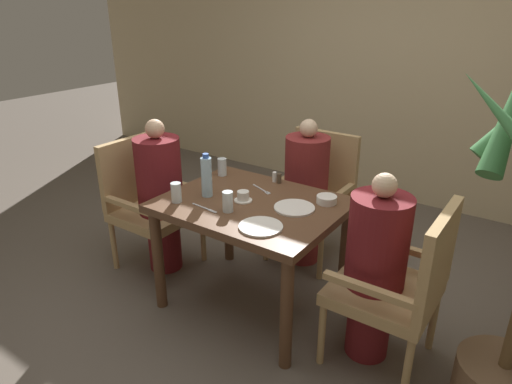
{
  "coord_description": "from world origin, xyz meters",
  "views": [
    {
      "loc": [
        1.47,
        -2.07,
        1.87
      ],
      "look_at": [
        0.0,
        0.04,
        0.79
      ],
      "focal_mm": 32.0,
      "sensor_mm": 36.0,
      "label": 1
    }
  ],
  "objects": [
    {
      "name": "wall_back",
      "position": [
        0.0,
        2.31,
        1.4
      ],
      "size": [
        8.0,
        0.06,
        2.8
      ],
      "color": "#C6B289",
      "rests_on": "ground_plane"
    },
    {
      "name": "pepper_shaker",
      "position": [
        -0.03,
        0.36,
        0.77
      ],
      "size": [
        0.03,
        0.03,
        0.07
      ],
      "color": "#4C3D2D",
      "rests_on": "dining_table"
    },
    {
      "name": "diner_in_right_chair",
      "position": [
        0.8,
        0.0,
        0.56
      ],
      "size": [
        0.32,
        0.32,
        1.1
      ],
      "color": "maroon",
      "rests_on": "ground_plane"
    },
    {
      "name": "fork_beside_plate",
      "position": [
        -0.05,
        0.19,
        0.74
      ],
      "size": [
        0.18,
        0.09,
        0.0
      ],
      "color": "silver",
      "rests_on": "dining_table"
    },
    {
      "name": "glass_tall_mid",
      "position": [
        -0.38,
        -0.26,
        0.8
      ],
      "size": [
        0.06,
        0.06,
        0.12
      ],
      "color": "silver",
      "rests_on": "dining_table"
    },
    {
      "name": "glass_tall_far",
      "position": [
        -0.44,
        0.26,
        0.8
      ],
      "size": [
        0.06,
        0.06,
        0.12
      ],
      "color": "silver",
      "rests_on": "dining_table"
    },
    {
      "name": "water_bottle",
      "position": [
        -0.29,
        -0.08,
        0.87
      ],
      "size": [
        0.07,
        0.07,
        0.28
      ],
      "color": "#A3C6DB",
      "rests_on": "dining_table"
    },
    {
      "name": "diner_in_far_chair",
      "position": [
        -0.0,
        0.69,
        0.57
      ],
      "size": [
        0.32,
        0.32,
        1.12
      ],
      "color": "maroon",
      "rests_on": "ground_plane"
    },
    {
      "name": "plate_main_left",
      "position": [
        0.24,
        -0.25,
        0.75
      ],
      "size": [
        0.24,
        0.24,
        0.01
      ],
      "color": "white",
      "rests_on": "dining_table"
    },
    {
      "name": "bowl_small",
      "position": [
        0.38,
        0.24,
        0.76
      ],
      "size": [
        0.12,
        0.12,
        0.05
      ],
      "color": "white",
      "rests_on": "dining_table"
    },
    {
      "name": "plate_main_right",
      "position": [
        0.26,
        0.06,
        0.75
      ],
      "size": [
        0.24,
        0.24,
        0.01
      ],
      "color": "white",
      "rests_on": "dining_table"
    },
    {
      "name": "chair_far_side",
      "position": [
        0.0,
        0.84,
        0.52
      ],
      "size": [
        0.53,
        0.53,
        0.96
      ],
      "color": "tan",
      "rests_on": "ground_plane"
    },
    {
      "name": "knife_beside_plate",
      "position": [
        -0.17,
        -0.24,
        0.74
      ],
      "size": [
        0.2,
        0.03,
        0.0
      ],
      "color": "silver",
      "rests_on": "dining_table"
    },
    {
      "name": "ground_plane",
      "position": [
        0.0,
        0.0,
        0.0
      ],
      "size": [
        16.0,
        16.0,
        0.0
      ],
      "primitive_type": "plane",
      "color": "#60564C"
    },
    {
      "name": "teacup_with_saucer",
      "position": [
        -0.05,
        -0.02,
        0.77
      ],
      "size": [
        0.11,
        0.11,
        0.06
      ],
      "color": "white",
      "rests_on": "dining_table"
    },
    {
      "name": "chair_right_side",
      "position": [
        0.95,
        0.0,
        0.52
      ],
      "size": [
        0.53,
        0.53,
        0.96
      ],
      "color": "tan",
      "rests_on": "ground_plane"
    },
    {
      "name": "dining_table",
      "position": [
        0.0,
        0.0,
        0.63
      ],
      "size": [
        1.08,
        0.85,
        0.74
      ],
      "color": "brown",
      "rests_on": "ground_plane"
    },
    {
      "name": "diner_in_left_chair",
      "position": [
        -0.8,
        0.0,
        0.59
      ],
      "size": [
        0.32,
        0.32,
        1.14
      ],
      "color": "maroon",
      "rests_on": "ground_plane"
    },
    {
      "name": "chair_left_side",
      "position": [
        -0.95,
        0.0,
        0.52
      ],
      "size": [
        0.53,
        0.53,
        0.96
      ],
      "color": "tan",
      "rests_on": "ground_plane"
    },
    {
      "name": "glass_tall_near",
      "position": [
        -0.04,
        -0.19,
        0.8
      ],
      "size": [
        0.06,
        0.06,
        0.12
      ],
      "color": "silver",
      "rests_on": "dining_table"
    },
    {
      "name": "salt_shaker",
      "position": [
        -0.07,
        0.36,
        0.78
      ],
      "size": [
        0.03,
        0.03,
        0.07
      ],
      "color": "white",
      "rests_on": "dining_table"
    }
  ]
}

